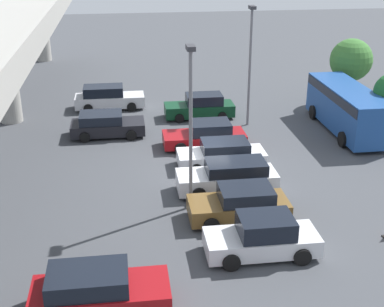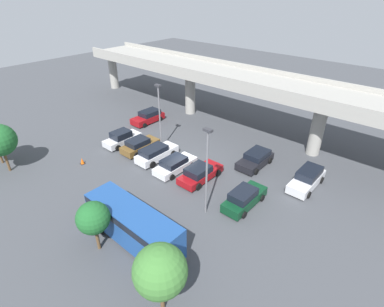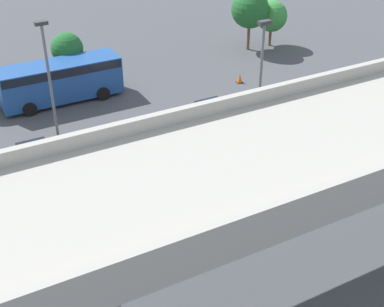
{
  "view_description": "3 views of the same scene",
  "coord_description": "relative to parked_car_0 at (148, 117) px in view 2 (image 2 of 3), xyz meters",
  "views": [
    {
      "loc": [
        -25.93,
        4.14,
        11.82
      ],
      "look_at": [
        -2.0,
        0.91,
        1.66
      ],
      "focal_mm": 50.0,
      "sensor_mm": 36.0,
      "label": 1
    },
    {
      "loc": [
        18.03,
        -18.97,
        16.55
      ],
      "look_at": [
        0.14,
        1.44,
        0.96
      ],
      "focal_mm": 28.0,
      "sensor_mm": 36.0,
      "label": 2
    },
    {
      "loc": [
        12.27,
        24.15,
        16.39
      ],
      "look_at": [
        0.99,
        3.08,
        1.64
      ],
      "focal_mm": 50.0,
      "sensor_mm": 36.0,
      "label": 3
    }
  ],
  "objects": [
    {
      "name": "ground_plane",
      "position": [
        11.12,
        -5.31,
        -0.75
      ],
      "size": [
        116.28,
        116.28,
        0.0
      ],
      "primitive_type": "plane",
      "color": "#424449"
    },
    {
      "name": "highway_overpass",
      "position": [
        11.12,
        6.21,
        5.29
      ],
      "size": [
        55.68,
        6.73,
        7.43
      ],
      "color": "#9E9B93",
      "rests_on": "ground_plane"
    },
    {
      "name": "parked_car_0",
      "position": [
        0.0,
        0.0,
        0.0
      ],
      "size": [
        2.17,
        4.59,
        1.57
      ],
      "rotation": [
        0.0,
        0.0,
        -1.57
      ],
      "color": "maroon",
      "rests_on": "ground_plane"
    },
    {
      "name": "parked_car_1",
      "position": [
        2.54,
        -6.29,
        0.01
      ],
      "size": [
        2.05,
        4.43,
        1.66
      ],
      "rotation": [
        0.0,
        0.0,
        1.57
      ],
      "color": "silver",
      "rests_on": "ground_plane"
    },
    {
      "name": "parked_car_2",
      "position": [
        5.35,
        -6.02,
        -0.02
      ],
      "size": [
        2.16,
        4.36,
        1.53
      ],
      "rotation": [
        0.0,
        0.0,
        1.57
      ],
      "color": "brown",
      "rests_on": "ground_plane"
    },
    {
      "name": "parked_car_3",
      "position": [
        8.12,
        -6.08,
        0.02
      ],
      "size": [
        2.05,
        4.82,
        1.56
      ],
      "rotation": [
        0.0,
        0.0,
        1.57
      ],
      "color": "silver",
      "rests_on": "ground_plane"
    },
    {
      "name": "parked_car_4",
      "position": [
        11.12,
        -6.31,
        -0.07
      ],
      "size": [
        2.1,
        4.69,
        1.43
      ],
      "rotation": [
        0.0,
        0.0,
        1.57
      ],
      "color": "silver",
      "rests_on": "ground_plane"
    },
    {
      "name": "parked_car_5",
      "position": [
        14.01,
        -5.88,
        -0.05
      ],
      "size": [
        2.19,
        4.79,
        1.51
      ],
      "rotation": [
        0.0,
        0.0,
        1.57
      ],
      "color": "maroon",
      "rests_on": "ground_plane"
    },
    {
      "name": "parked_car_6",
      "position": [
        16.64,
        -0.06,
        -0.05
      ],
      "size": [
        2.26,
        4.48,
        1.45
      ],
      "rotation": [
        0.0,
        0.0,
        -1.57
      ],
      "color": "black",
      "rests_on": "ground_plane"
    },
    {
      "name": "parked_car_7",
      "position": [
        19.29,
        -6.36,
        -0.0
      ],
      "size": [
        2.0,
        4.65,
        1.61
      ],
      "rotation": [
        0.0,
        0.0,
        1.57
      ],
      "color": "#0C381E",
      "rests_on": "ground_plane"
    },
    {
      "name": "parked_car_8",
      "position": [
        22.13,
        -0.13,
        0.03
      ],
      "size": [
        2.04,
        4.85,
        1.64
      ],
      "rotation": [
        0.0,
        0.0,
        -1.57
      ],
      "color": "silver",
      "rests_on": "ground_plane"
    },
    {
      "name": "shuttle_bus",
      "position": [
        15.44,
        -15.04,
        0.92
      ],
      "size": [
        8.21,
        2.69,
        2.79
      ],
      "rotation": [
        0.0,
        0.0,
        3.14
      ],
      "color": "#1E478C",
      "rests_on": "ground_plane"
    },
    {
      "name": "lamp_post_near_aisle",
      "position": [
        6.74,
        -4.02,
        3.66
      ],
      "size": [
        0.7,
        0.35,
        7.46
      ],
      "color": "slate",
      "rests_on": "ground_plane"
    },
    {
      "name": "lamp_post_mid_lot",
      "position": [
        17.41,
        -9.18,
        3.72
      ],
      "size": [
        0.7,
        0.35,
        7.59
      ],
      "color": "slate",
      "rests_on": "ground_plane"
    },
    {
      "name": "tree_front_right",
      "position": [
        14.15,
        -17.22,
        2.08
      ],
      "size": [
        2.29,
        2.29,
        3.99
      ],
      "color": "brown",
      "rests_on": "ground_plane"
    },
    {
      "name": "tree_front_far_right",
      "position": [
        20.87,
        -17.4,
        2.5
      ],
      "size": [
        3.01,
        3.01,
        4.76
      ],
      "color": "brown",
      "rests_on": "ground_plane"
    },
    {
      "name": "traffic_cone",
      "position": [
        2.96,
        -11.8,
        -0.42
      ],
      "size": [
        0.44,
        0.44,
        0.7
      ],
      "color": "black",
      "rests_on": "ground_plane"
    }
  ]
}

